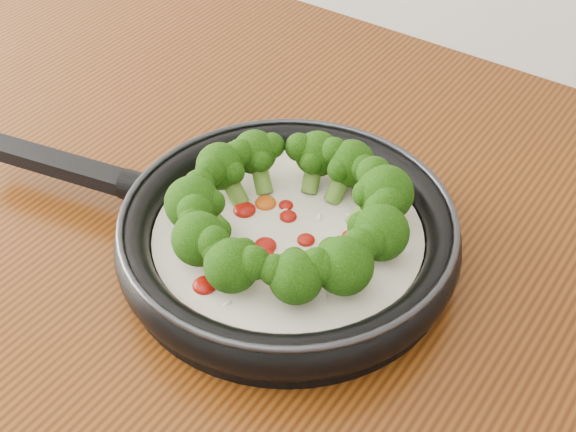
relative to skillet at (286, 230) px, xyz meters
The scene contains 1 object.
skillet is the anchor object (origin of this frame).
Camera 1 is at (0.23, 0.65, 1.40)m, focal length 49.88 mm.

